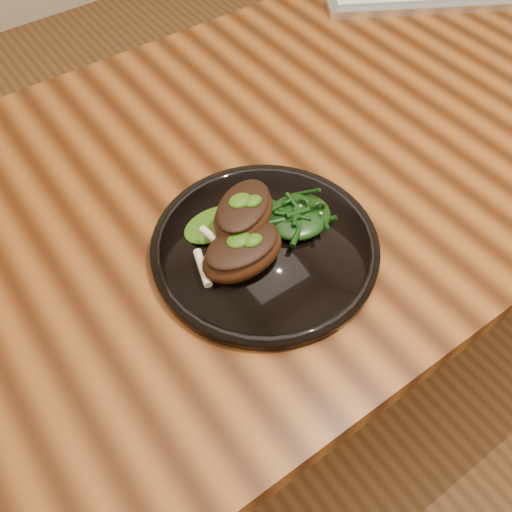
{
  "coord_description": "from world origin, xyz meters",
  "views": [
    {
      "loc": [
        -0.61,
        -0.53,
        1.36
      ],
      "look_at": [
        -0.34,
        -0.16,
        0.78
      ],
      "focal_mm": 40.0,
      "sensor_mm": 36.0,
      "label": 1
    }
  ],
  "objects_px": {
    "lamb_chop_front": "(242,252)",
    "desk": "(357,150)",
    "plate": "(265,247)",
    "greens_heap": "(299,213)"
  },
  "relations": [
    {
      "from": "lamb_chop_front",
      "to": "greens_heap",
      "type": "distance_m",
      "value": 0.11
    },
    {
      "from": "desk",
      "to": "lamb_chop_front",
      "type": "bearing_deg",
      "value": -156.44
    },
    {
      "from": "plate",
      "to": "greens_heap",
      "type": "distance_m",
      "value": 0.07
    },
    {
      "from": "plate",
      "to": "greens_heap",
      "type": "bearing_deg",
      "value": 5.19
    },
    {
      "from": "lamb_chop_front",
      "to": "greens_heap",
      "type": "height_order",
      "value": "lamb_chop_front"
    },
    {
      "from": "lamb_chop_front",
      "to": "desk",
      "type": "bearing_deg",
      "value": 23.56
    },
    {
      "from": "desk",
      "to": "greens_heap",
      "type": "bearing_deg",
      "value": -151.03
    },
    {
      "from": "desk",
      "to": "lamb_chop_front",
      "type": "xyz_separation_m",
      "value": [
        -0.36,
        -0.16,
        0.13
      ]
    },
    {
      "from": "plate",
      "to": "lamb_chop_front",
      "type": "relative_size",
      "value": 2.49
    },
    {
      "from": "desk",
      "to": "plate",
      "type": "bearing_deg",
      "value": -155.11
    }
  ]
}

